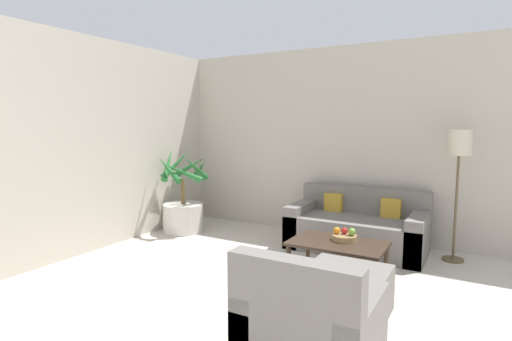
{
  "coord_description": "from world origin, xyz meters",
  "views": [
    {
      "loc": [
        1.11,
        1.01,
        1.62
      ],
      "look_at": [
        -1.51,
        5.59,
        1.0
      ],
      "focal_mm": 28.0,
      "sensor_mm": 36.0,
      "label": 1
    }
  ],
  "objects_px": {
    "apple_red": "(344,231)",
    "ottoman": "(348,290)",
    "fruit_bowl": "(344,238)",
    "potted_palm": "(183,207)",
    "floor_lamp": "(459,153)",
    "coffee_table": "(338,246)",
    "armchair": "(309,323)",
    "sofa_loveseat": "(357,229)",
    "orange_fruit": "(337,230)",
    "apple_green": "(352,232)"
  },
  "relations": [
    {
      "from": "sofa_loveseat",
      "to": "armchair",
      "type": "relative_size",
      "value": 1.94
    },
    {
      "from": "coffee_table",
      "to": "fruit_bowl",
      "type": "height_order",
      "value": "fruit_bowl"
    },
    {
      "from": "floor_lamp",
      "to": "ottoman",
      "type": "bearing_deg",
      "value": -110.2
    },
    {
      "from": "coffee_table",
      "to": "armchair",
      "type": "height_order",
      "value": "armchair"
    },
    {
      "from": "armchair",
      "to": "ottoman",
      "type": "height_order",
      "value": "armchair"
    },
    {
      "from": "potted_palm",
      "to": "armchair",
      "type": "distance_m",
      "value": 3.6
    },
    {
      "from": "coffee_table",
      "to": "potted_palm",
      "type": "bearing_deg",
      "value": 166.55
    },
    {
      "from": "apple_green",
      "to": "fruit_bowl",
      "type": "bearing_deg",
      "value": -166.98
    },
    {
      "from": "potted_palm",
      "to": "coffee_table",
      "type": "height_order",
      "value": "potted_palm"
    },
    {
      "from": "apple_red",
      "to": "armchair",
      "type": "distance_m",
      "value": 1.67
    },
    {
      "from": "potted_palm",
      "to": "apple_green",
      "type": "xyz_separation_m",
      "value": [
        2.71,
        -0.51,
        0.11
      ]
    },
    {
      "from": "orange_fruit",
      "to": "ottoman",
      "type": "bearing_deg",
      "value": -65.08
    },
    {
      "from": "potted_palm",
      "to": "fruit_bowl",
      "type": "height_order",
      "value": "potted_palm"
    },
    {
      "from": "coffee_table",
      "to": "ottoman",
      "type": "bearing_deg",
      "value": -65.19
    },
    {
      "from": "potted_palm",
      "to": "floor_lamp",
      "type": "height_order",
      "value": "floor_lamp"
    },
    {
      "from": "coffee_table",
      "to": "apple_red",
      "type": "bearing_deg",
      "value": 76.92
    },
    {
      "from": "potted_palm",
      "to": "coffee_table",
      "type": "bearing_deg",
      "value": -13.45
    },
    {
      "from": "fruit_bowl",
      "to": "potted_palm",
      "type": "bearing_deg",
      "value": 168.66
    },
    {
      "from": "armchair",
      "to": "ottoman",
      "type": "bearing_deg",
      "value": 88.35
    },
    {
      "from": "potted_palm",
      "to": "orange_fruit",
      "type": "height_order",
      "value": "potted_palm"
    },
    {
      "from": "potted_palm",
      "to": "floor_lamp",
      "type": "bearing_deg",
      "value": 9.21
    },
    {
      "from": "floor_lamp",
      "to": "fruit_bowl",
      "type": "height_order",
      "value": "floor_lamp"
    },
    {
      "from": "apple_green",
      "to": "potted_palm",
      "type": "bearing_deg",
      "value": 169.31
    },
    {
      "from": "potted_palm",
      "to": "floor_lamp",
      "type": "xyz_separation_m",
      "value": [
        3.62,
        0.59,
        0.9
      ]
    },
    {
      "from": "sofa_loveseat",
      "to": "apple_red",
      "type": "bearing_deg",
      "value": -82.4
    },
    {
      "from": "sofa_loveseat",
      "to": "potted_palm",
      "type": "bearing_deg",
      "value": -169.74
    },
    {
      "from": "sofa_loveseat",
      "to": "orange_fruit",
      "type": "bearing_deg",
      "value": -86.98
    },
    {
      "from": "fruit_bowl",
      "to": "apple_red",
      "type": "distance_m",
      "value": 0.07
    },
    {
      "from": "apple_green",
      "to": "orange_fruit",
      "type": "bearing_deg",
      "value": -174.87
    },
    {
      "from": "floor_lamp",
      "to": "apple_red",
      "type": "relative_size",
      "value": 22.48
    },
    {
      "from": "sofa_loveseat",
      "to": "fruit_bowl",
      "type": "height_order",
      "value": "sofa_loveseat"
    },
    {
      "from": "apple_red",
      "to": "ottoman",
      "type": "distance_m",
      "value": 0.92
    },
    {
      "from": "coffee_table",
      "to": "armchair",
      "type": "relative_size",
      "value": 1.12
    },
    {
      "from": "ottoman",
      "to": "apple_red",
      "type": "bearing_deg",
      "value": 109.62
    },
    {
      "from": "sofa_loveseat",
      "to": "apple_red",
      "type": "distance_m",
      "value": 0.98
    },
    {
      "from": "apple_red",
      "to": "coffee_table",
      "type": "bearing_deg",
      "value": -103.08
    },
    {
      "from": "floor_lamp",
      "to": "fruit_bowl",
      "type": "xyz_separation_m",
      "value": [
        -0.98,
        -1.12,
        -0.86
      ]
    },
    {
      "from": "coffee_table",
      "to": "fruit_bowl",
      "type": "distance_m",
      "value": 0.13
    },
    {
      "from": "coffee_table",
      "to": "armchair",
      "type": "bearing_deg",
      "value": -78.82
    },
    {
      "from": "apple_red",
      "to": "armchair",
      "type": "xyz_separation_m",
      "value": [
        0.27,
        -1.63,
        -0.23
      ]
    },
    {
      "from": "apple_green",
      "to": "armchair",
      "type": "distance_m",
      "value": 1.64
    },
    {
      "from": "sofa_loveseat",
      "to": "fruit_bowl",
      "type": "distance_m",
      "value": 1.0
    },
    {
      "from": "coffee_table",
      "to": "sofa_loveseat",
      "type": "bearing_deg",
      "value": 95.19
    },
    {
      "from": "ottoman",
      "to": "apple_green",
      "type": "bearing_deg",
      "value": 104.49
    },
    {
      "from": "fruit_bowl",
      "to": "ottoman",
      "type": "bearing_deg",
      "value": -70.31
    },
    {
      "from": "sofa_loveseat",
      "to": "fruit_bowl",
      "type": "relative_size",
      "value": 6.52
    },
    {
      "from": "floor_lamp",
      "to": "orange_fruit",
      "type": "relative_size",
      "value": 21.35
    },
    {
      "from": "coffee_table",
      "to": "apple_red",
      "type": "height_order",
      "value": "apple_red"
    },
    {
      "from": "apple_red",
      "to": "apple_green",
      "type": "xyz_separation_m",
      "value": [
        0.08,
        -0.02,
        0.01
      ]
    },
    {
      "from": "apple_red",
      "to": "orange_fruit",
      "type": "xyz_separation_m",
      "value": [
        -0.08,
        -0.03,
        0.0
      ]
    }
  ]
}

